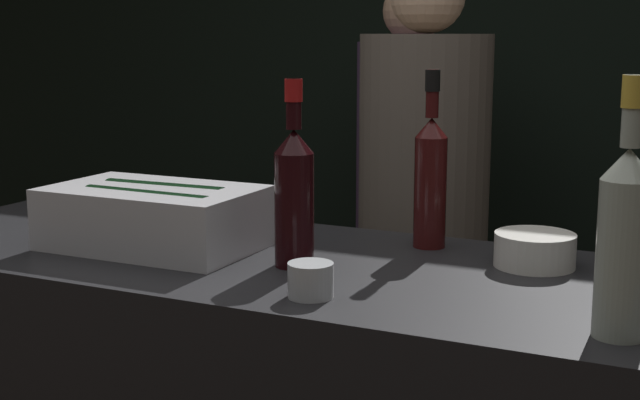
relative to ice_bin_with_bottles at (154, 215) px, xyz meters
The scene contains 9 objects.
wall_back_chalkboard 2.11m from the ice_bin_with_bottles, 80.18° to the left, with size 6.40×0.06×2.80m.
ice_bin_with_bottles is the anchor object (origin of this frame).
bowl_white 0.79m from the ice_bin_with_bottles, 13.95° to the left, with size 0.16×0.16×0.07m.
candle_votive 0.50m from the ice_bin_with_bottles, 21.75° to the right, with size 0.08×0.08×0.06m.
rose_wine_bottle 0.98m from the ice_bin_with_bottles, ahead, with size 0.08×0.08×0.39m.
red_wine_bottle_black_foil 0.59m from the ice_bin_with_bottles, 26.09° to the left, with size 0.07×0.07×0.37m.
red_wine_bottle_tall 0.35m from the ice_bin_with_bottles, ahead, with size 0.08×0.08×0.36m.
person_in_hoodie 0.97m from the ice_bin_with_bottles, 72.69° to the left, with size 0.38×0.38×1.70m.
person_blond_tee 1.46m from the ice_bin_with_bottles, 87.90° to the left, with size 0.38×0.38×1.67m.
Camera 1 is at (0.75, -1.22, 1.49)m, focal length 50.00 mm.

